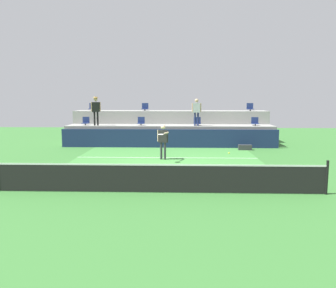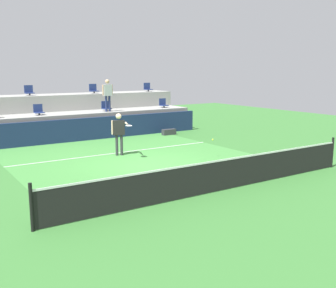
# 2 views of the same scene
# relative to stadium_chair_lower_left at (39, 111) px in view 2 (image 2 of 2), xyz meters

# --- Properties ---
(ground_plane) EXTENTS (40.00, 40.00, 0.00)m
(ground_plane) POSITION_rel_stadium_chair_lower_left_xyz_m (1.82, -7.23, -1.46)
(ground_plane) COLOR #336B2D
(court_inner_paint) EXTENTS (9.00, 10.00, 0.01)m
(court_inner_paint) POSITION_rel_stadium_chair_lower_left_xyz_m (1.82, -6.23, -1.46)
(court_inner_paint) COLOR #3D7F38
(court_inner_paint) RESTS_ON ground_plane
(court_service_line) EXTENTS (9.00, 0.06, 0.00)m
(court_service_line) POSITION_rel_stadium_chair_lower_left_xyz_m (1.82, -4.83, -1.46)
(court_service_line) COLOR white
(court_service_line) RESTS_ON ground_plane
(tennis_net) EXTENTS (10.48, 0.08, 1.07)m
(tennis_net) POSITION_rel_stadium_chair_lower_left_xyz_m (1.82, -11.23, -0.97)
(tennis_net) COLOR black
(tennis_net) RESTS_ON ground_plane
(sponsor_backboard) EXTENTS (13.00, 0.16, 1.10)m
(sponsor_backboard) POSITION_rel_stadium_chair_lower_left_xyz_m (1.82, -1.23, -0.91)
(sponsor_backboard) COLOR navy
(sponsor_backboard) RESTS_ON ground_plane
(seating_tier_lower) EXTENTS (13.00, 1.80, 1.25)m
(seating_tier_lower) POSITION_rel_stadium_chair_lower_left_xyz_m (1.82, 0.07, -0.84)
(seating_tier_lower) COLOR gray
(seating_tier_lower) RESTS_ON ground_plane
(seating_tier_upper) EXTENTS (13.00, 1.80, 2.10)m
(seating_tier_upper) POSITION_rel_stadium_chair_lower_left_xyz_m (1.82, 1.87, -0.41)
(seating_tier_upper) COLOR gray
(seating_tier_upper) RESTS_ON ground_plane
(stadium_chair_lower_left) EXTENTS (0.44, 0.40, 0.52)m
(stadium_chair_lower_left) POSITION_rel_stadium_chair_lower_left_xyz_m (0.00, 0.00, 0.00)
(stadium_chair_lower_left) COLOR #2D2D33
(stadium_chair_lower_left) RESTS_ON seating_tier_lower
(stadium_chair_lower_right) EXTENTS (0.44, 0.40, 0.52)m
(stadium_chair_lower_right) POSITION_rel_stadium_chair_lower_left_xyz_m (3.55, 0.00, 0.00)
(stadium_chair_lower_right) COLOR #2D2D33
(stadium_chair_lower_right) RESTS_ON seating_tier_lower
(stadium_chair_lower_far_right) EXTENTS (0.44, 0.40, 0.52)m
(stadium_chair_lower_far_right) POSITION_rel_stadium_chair_lower_left_xyz_m (7.17, 0.00, 0.00)
(stadium_chair_lower_far_right) COLOR #2D2D33
(stadium_chair_lower_far_right) RESTS_ON seating_tier_lower
(stadium_chair_upper_left) EXTENTS (0.44, 0.40, 0.52)m
(stadium_chair_upper_left) POSITION_rel_stadium_chair_lower_left_xyz_m (0.07, 1.80, 0.85)
(stadium_chair_upper_left) COLOR #2D2D33
(stadium_chair_upper_left) RESTS_ON seating_tier_upper
(stadium_chair_upper_right) EXTENTS (0.44, 0.40, 0.52)m
(stadium_chair_upper_right) POSITION_rel_stadium_chair_lower_left_xyz_m (3.64, 1.80, 0.85)
(stadium_chair_upper_right) COLOR #2D2D33
(stadium_chair_upper_right) RESTS_ON seating_tier_upper
(stadium_chair_upper_far_right) EXTENTS (0.44, 0.40, 0.52)m
(stadium_chair_upper_far_right) POSITION_rel_stadium_chair_lower_left_xyz_m (7.19, 1.80, 0.85)
(stadium_chair_upper_far_right) COLOR #2D2D33
(stadium_chair_upper_far_right) RESTS_ON seating_tier_upper
(tennis_player) EXTENTS (0.57, 1.30, 1.70)m
(tennis_player) POSITION_rel_stadium_chair_lower_left_xyz_m (1.66, -5.32, -0.43)
(tennis_player) COLOR #2D2D33
(tennis_player) RESTS_ON ground_plane
(spectator_leaning_on_rail) EXTENTS (0.59, 0.23, 1.67)m
(spectator_leaning_on_rail) POSITION_rel_stadium_chair_lower_left_xyz_m (3.49, -0.38, 0.79)
(spectator_leaning_on_rail) COLOR navy
(spectator_leaning_on_rail) RESTS_ON seating_tier_lower
(tennis_ball) EXTENTS (0.07, 0.07, 0.07)m
(tennis_ball) POSITION_rel_stadium_chair_lower_left_xyz_m (4.50, -7.71, -0.74)
(tennis_ball) COLOR #CCE033
(equipment_bag) EXTENTS (0.76, 0.28, 0.30)m
(equipment_bag) POSITION_rel_stadium_chair_lower_left_xyz_m (6.20, -2.05, -1.31)
(equipment_bag) COLOR #333338
(equipment_bag) RESTS_ON ground_plane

